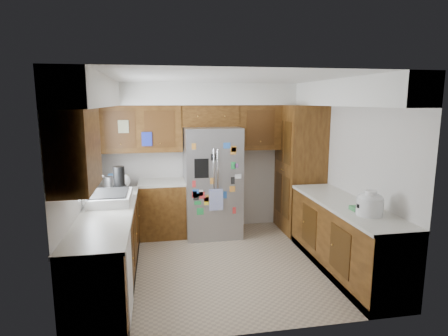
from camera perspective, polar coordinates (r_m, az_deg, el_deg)
The scene contains 12 objects.
floor at distance 5.34m, azimuth 0.22°, elevation -14.36°, with size 3.60×3.60×0.00m, color tan.
room_shell at distance 5.21m, azimuth -1.65°, elevation 5.84°, with size 3.64×3.24×2.52m.
left_counter_run at distance 5.14m, azimuth -15.17°, elevation -10.53°, with size 1.36×3.20×0.92m.
right_counter_run at distance 5.23m, azimuth 17.88°, elevation -10.40°, with size 0.63×2.25×0.92m.
pantry at distance 6.49m, azimuth 11.47°, elevation -0.17°, with size 0.60×0.90×2.15m, color #3A200B.
fridge at distance 6.18m, azimuth -1.81°, elevation -2.12°, with size 0.90×0.79×1.80m.
bridge_cabinet at distance 6.27m, azimuth -2.17°, elevation 7.96°, with size 0.96×0.34×0.35m, color #3A200B.
fridge_top_items at distance 6.25m, azimuth -1.25°, elevation 10.69°, with size 0.81×0.31×0.25m.
sink_assembly at distance 5.06m, azimuth -16.96°, elevation -4.33°, with size 0.52×0.70×0.37m.
left_counter_clutter at distance 5.76m, azimuth -15.75°, elevation -1.89°, with size 0.36×0.90×0.38m.
rice_cooker at distance 4.62m, azimuth 21.33°, elevation -5.08°, with size 0.31×0.30×0.26m.
paper_towel at distance 4.58m, azimuth 21.41°, elevation -5.04°, with size 0.13×0.13×0.30m, color white.
Camera 1 is at (-0.89, -4.77, 2.21)m, focal length 30.00 mm.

